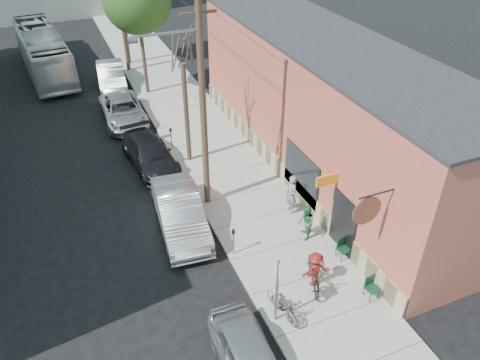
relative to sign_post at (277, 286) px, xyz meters
name	(u,v)px	position (x,y,z in m)	size (l,w,h in m)	color
ground	(183,277)	(-2.35, 3.31, -1.83)	(120.00, 120.00, 0.00)	black
sidewalk	(197,130)	(1.90, 14.31, -1.76)	(4.50, 58.00, 0.15)	#A9A59C
cafe_building	(325,108)	(6.64, 8.30, 1.47)	(6.60, 20.20, 6.61)	#B65643
sign_post	(277,286)	(0.00, 0.00, 0.00)	(0.07, 0.45, 2.80)	slate
parking_meter_near	(233,238)	(-0.10, 3.62, -0.85)	(0.14, 0.14, 1.24)	slate
parking_meter_far	(171,135)	(-0.10, 12.70, -0.85)	(0.14, 0.14, 1.24)	slate
utility_pole_near	(201,98)	(0.04, 7.36, 3.58)	(3.57, 0.28, 10.00)	#503A28
tree_bare	(186,114)	(0.45, 11.25, 0.97)	(0.24, 0.24, 5.30)	#44392C
tree_leafy_mid	(137,0)	(0.45, 20.75, 4.41)	(4.26, 4.26, 8.23)	#44392C
patio_chair_a	(343,249)	(3.85, 1.73, -1.24)	(0.50, 0.50, 0.88)	#0F3622
patio_chair_b	(372,288)	(3.67, -0.43, -1.24)	(0.50, 0.50, 0.88)	#0F3622
patron_grey	(291,194)	(3.31, 5.19, -0.74)	(0.69, 0.45, 1.89)	gray
patron_green	(306,223)	(3.02, 3.36, -0.88)	(0.78, 0.61, 1.61)	#2C6E48
cyclist	(315,269)	(2.05, 0.94, -0.93)	(0.97, 0.56, 1.50)	maroon
cyclist_bike	(314,273)	(2.05, 0.94, -1.13)	(0.74, 2.12, 1.11)	black
parked_bike_a	(285,308)	(0.34, -0.02, -1.23)	(0.43, 1.50, 0.90)	black
parked_bike_b	(281,305)	(0.30, 0.17, -1.25)	(0.58, 1.66, 0.87)	slate
car_1	(180,213)	(-1.55, 6.12, -0.98)	(1.81, 5.18, 1.71)	#A1A4A8
car_2	(150,154)	(-1.55, 11.67, -1.12)	(1.99, 4.91, 1.42)	black
car_3	(123,111)	(-1.85, 17.21, -1.11)	(2.39, 5.19, 1.44)	#9EA0A6
car_4	(111,76)	(-1.58, 22.85, -1.00)	(1.77, 5.08, 1.67)	#A4A4AB
bus	(43,52)	(-5.65, 27.57, -0.23)	(2.69, 11.51, 3.21)	white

